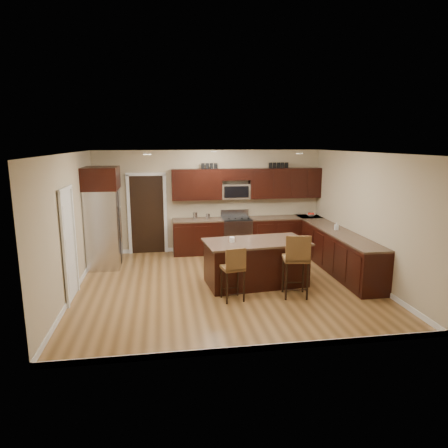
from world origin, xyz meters
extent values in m
plane|color=olive|center=(0.00, 0.00, 0.00)|extent=(6.00, 6.00, 0.00)
plane|color=silver|center=(0.00, 0.00, 2.70)|extent=(6.00, 6.00, 0.00)
plane|color=tan|center=(0.00, 2.75, 1.35)|extent=(6.00, 0.00, 6.00)
plane|color=tan|center=(-3.00, 0.00, 1.35)|extent=(0.00, 5.50, 5.50)
plane|color=tan|center=(3.00, 0.00, 1.35)|extent=(0.00, 5.50, 5.50)
cube|color=black|center=(-0.35, 2.45, 0.44)|extent=(1.30, 0.60, 0.88)
cube|color=black|center=(2.03, 2.45, 0.44)|extent=(1.94, 0.60, 0.88)
cube|color=black|center=(2.70, 0.48, 0.44)|extent=(0.60, 3.35, 0.88)
cube|color=brown|center=(-0.35, 2.45, 0.90)|extent=(1.30, 0.63, 0.04)
cube|color=brown|center=(2.03, 2.45, 0.90)|extent=(1.94, 0.63, 0.04)
cube|color=brown|center=(2.70, 0.48, 0.90)|extent=(0.63, 3.35, 0.04)
cube|color=black|center=(-0.35, 2.58, 1.82)|extent=(1.30, 0.33, 0.80)
cube|color=black|center=(2.03, 2.58, 1.82)|extent=(1.94, 0.33, 0.80)
cube|color=black|center=(0.68, 2.58, 2.07)|extent=(0.76, 0.33, 0.30)
cube|color=silver|center=(0.68, 2.45, 0.45)|extent=(0.76, 0.64, 0.90)
cube|color=black|center=(0.68, 2.45, 0.91)|extent=(0.76, 0.60, 0.03)
cube|color=black|center=(0.68, 2.15, 0.45)|extent=(0.65, 0.01, 0.45)
cube|color=silver|center=(0.68, 2.72, 1.02)|extent=(0.76, 0.05, 0.18)
cube|color=silver|center=(0.68, 2.60, 1.62)|extent=(0.76, 0.31, 0.40)
cube|color=black|center=(-1.65, 2.73, 1.03)|extent=(0.85, 0.03, 2.06)
cube|color=white|center=(-2.98, -0.30, 1.02)|extent=(0.03, 0.80, 2.04)
cube|color=black|center=(0.63, -0.04, 0.44)|extent=(2.08, 1.20, 0.88)
cube|color=brown|center=(0.63, -0.04, 0.90)|extent=(2.19, 1.31, 0.04)
cube|color=black|center=(0.63, -0.04, 0.04)|extent=(2.00, 1.11, 0.09)
cube|color=brown|center=(0.01, -0.82, 0.62)|extent=(0.45, 0.45, 0.06)
cube|color=brown|center=(0.04, -0.99, 0.83)|extent=(0.39, 0.10, 0.41)
cylinder|color=black|center=(-0.16, -0.99, 0.30)|extent=(0.03, 0.03, 0.60)
cylinder|color=black|center=(0.17, -0.99, 0.30)|extent=(0.03, 0.03, 0.60)
cylinder|color=black|center=(-0.16, -0.65, 0.30)|extent=(0.03, 0.03, 0.60)
cylinder|color=black|center=(0.17, -0.65, 0.30)|extent=(0.03, 0.03, 0.60)
cube|color=brown|center=(1.22, -0.82, 0.75)|extent=(0.52, 0.52, 0.07)
cube|color=brown|center=(1.19, -1.03, 0.99)|extent=(0.46, 0.11, 0.49)
cylinder|color=black|center=(1.02, -1.02, 0.36)|extent=(0.04, 0.04, 0.71)
cylinder|color=black|center=(1.42, -1.02, 0.36)|extent=(0.04, 0.04, 0.71)
cylinder|color=black|center=(1.02, -0.62, 0.36)|extent=(0.04, 0.04, 0.71)
cylinder|color=black|center=(1.42, -0.62, 0.36)|extent=(0.04, 0.04, 0.71)
cube|color=silver|center=(-2.62, 1.67, 0.92)|extent=(0.72, 0.92, 1.84)
cube|color=black|center=(-2.26, 1.67, 0.92)|extent=(0.01, 0.02, 1.75)
cylinder|color=silver|center=(-2.23, 1.59, 1.01)|extent=(0.02, 0.02, 0.82)
cylinder|color=silver|center=(-2.23, 1.75, 1.01)|extent=(0.02, 0.02, 0.82)
cube|color=black|center=(-2.62, 1.67, 2.09)|extent=(0.78, 0.98, 0.51)
cube|color=brown|center=(1.06, 1.76, 0.01)|extent=(1.05, 0.75, 0.01)
imported|color=silver|center=(2.75, 2.45, 0.95)|extent=(0.27, 0.27, 0.06)
imported|color=#B2B2B2|center=(2.70, 0.70, 1.01)|extent=(0.09, 0.09, 0.18)
cylinder|color=silver|center=(-0.41, 2.45, 1.01)|extent=(0.12, 0.12, 0.19)
cylinder|color=silver|center=(-0.08, 2.45, 0.99)|extent=(0.11, 0.11, 0.14)
cylinder|color=white|center=(0.13, -0.04, 0.97)|extent=(0.10, 0.10, 0.10)
camera|label=1|loc=(-1.22, -7.77, 2.91)|focal=32.00mm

